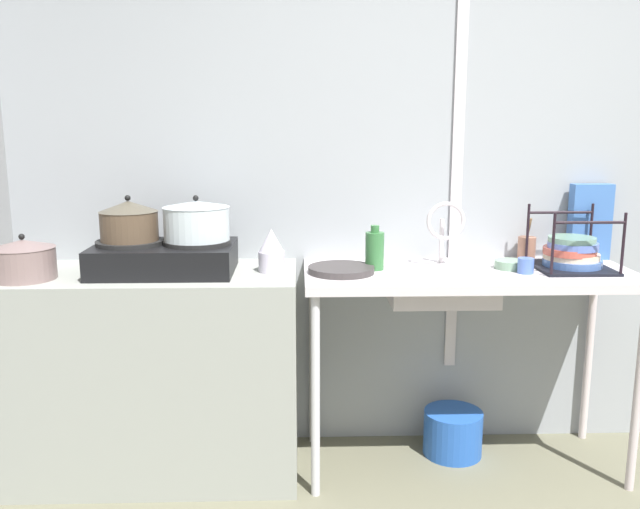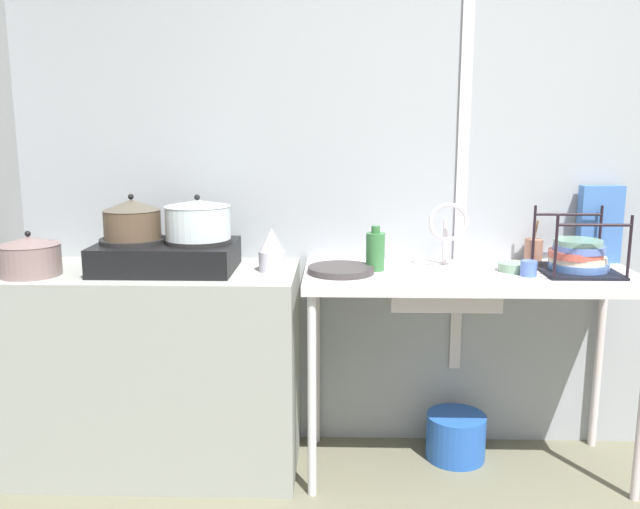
% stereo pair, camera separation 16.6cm
% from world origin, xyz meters
% --- Properties ---
extents(wall_back, '(5.07, 0.10, 2.43)m').
position_xyz_m(wall_back, '(0.00, 1.77, 1.22)').
color(wall_back, '#969BA0').
rests_on(wall_back, ground).
extents(wall_metal_strip, '(0.05, 0.01, 1.95)m').
position_xyz_m(wall_metal_strip, '(-0.13, 1.71, 1.34)').
color(wall_metal_strip, silver).
extents(counter_concrete, '(1.22, 0.55, 0.89)m').
position_xyz_m(counter_concrete, '(-1.47, 1.44, 0.44)').
color(counter_concrete, gray).
rests_on(counter_concrete, ground).
extents(counter_sink, '(1.39, 0.55, 0.89)m').
position_xyz_m(counter_sink, '(-0.13, 1.44, 0.81)').
color(counter_sink, silver).
rests_on(counter_sink, ground).
extents(stove, '(0.58, 0.38, 0.14)m').
position_xyz_m(stove, '(-1.41, 1.44, 0.95)').
color(stove, black).
rests_on(stove, counter_concrete).
extents(pot_on_left_burner, '(0.24, 0.24, 0.19)m').
position_xyz_m(pot_on_left_burner, '(-1.54, 1.44, 1.11)').
color(pot_on_left_burner, brown).
rests_on(pot_on_left_burner, stove).
extents(pot_on_right_burner, '(0.27, 0.27, 0.19)m').
position_xyz_m(pot_on_right_burner, '(-1.27, 1.44, 1.11)').
color(pot_on_right_burner, silver).
rests_on(pot_on_right_burner, stove).
extents(pot_beside_stove, '(0.25, 0.25, 0.18)m').
position_xyz_m(pot_beside_stove, '(-1.94, 1.34, 0.97)').
color(pot_beside_stove, slate).
rests_on(pot_beside_stove, counter_concrete).
extents(percolator, '(0.11, 0.11, 0.18)m').
position_xyz_m(percolator, '(-0.96, 1.44, 0.98)').
color(percolator, silver).
rests_on(percolator, counter_concrete).
extents(sink_basin, '(0.44, 0.30, 0.13)m').
position_xyz_m(sink_basin, '(-0.25, 1.42, 0.82)').
color(sink_basin, silver).
rests_on(sink_basin, counter_sink).
extents(faucet, '(0.17, 0.09, 0.28)m').
position_xyz_m(faucet, '(-0.22, 1.53, 1.07)').
color(faucet, silver).
rests_on(faucet, counter_sink).
extents(frying_pan, '(0.28, 0.28, 0.03)m').
position_xyz_m(frying_pan, '(-0.67, 1.41, 0.90)').
color(frying_pan, '#373333').
rests_on(frying_pan, counter_sink).
extents(dish_rack, '(0.31, 0.32, 0.26)m').
position_xyz_m(dish_rack, '(0.31, 1.46, 0.95)').
color(dish_rack, black).
rests_on(dish_rack, counter_sink).
extents(cup_by_rack, '(0.07, 0.07, 0.06)m').
position_xyz_m(cup_by_rack, '(0.09, 1.38, 0.92)').
color(cup_by_rack, '#4969B7').
rests_on(cup_by_rack, counter_sink).
extents(small_bowl_on_drainboard, '(0.13, 0.13, 0.04)m').
position_xyz_m(small_bowl_on_drainboard, '(0.05, 1.47, 0.91)').
color(small_bowl_on_drainboard, gray).
rests_on(small_bowl_on_drainboard, counter_sink).
extents(bottle_by_sink, '(0.08, 0.08, 0.19)m').
position_xyz_m(bottle_by_sink, '(-0.53, 1.47, 0.97)').
color(bottle_by_sink, '#316836').
rests_on(bottle_by_sink, counter_sink).
extents(cereal_box, '(0.18, 0.07, 0.34)m').
position_xyz_m(cereal_box, '(0.47, 1.67, 1.06)').
color(cereal_box, '#3D69B1').
rests_on(cereal_box, counter_sink).
extents(utensil_jar, '(0.08, 0.08, 0.19)m').
position_xyz_m(utensil_jar, '(0.19, 1.66, 0.94)').
color(utensil_jar, '#986853').
rests_on(utensil_jar, counter_sink).
extents(bucket_on_floor, '(0.27, 0.27, 0.21)m').
position_xyz_m(bucket_on_floor, '(-0.15, 1.54, 0.10)').
color(bucket_on_floor, blue).
rests_on(bucket_on_floor, ground).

